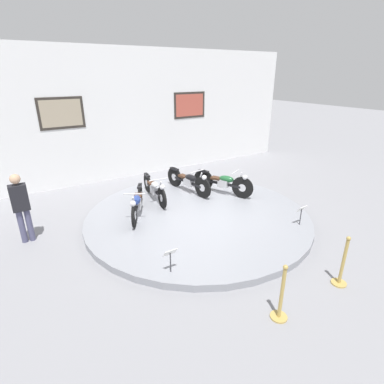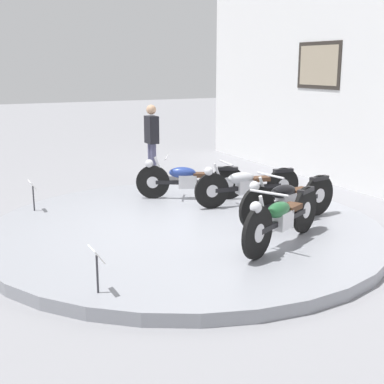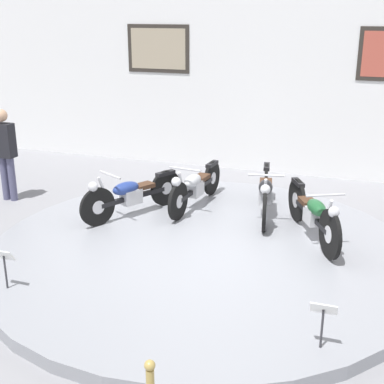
% 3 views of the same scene
% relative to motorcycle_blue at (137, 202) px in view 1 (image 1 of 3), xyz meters
% --- Properties ---
extents(ground_plane, '(60.00, 60.00, 0.00)m').
position_rel_motorcycle_blue_xyz_m(ground_plane, '(1.43, -0.75, -0.53)').
color(ground_plane, gray).
extents(display_platform, '(5.98, 5.98, 0.16)m').
position_rel_motorcycle_blue_xyz_m(display_platform, '(1.43, -0.75, -0.45)').
color(display_platform, gray).
rests_on(display_platform, ground_plane).
extents(back_wall, '(14.00, 0.22, 4.57)m').
position_rel_motorcycle_blue_xyz_m(back_wall, '(1.43, 3.73, 1.75)').
color(back_wall, white).
rests_on(back_wall, ground_plane).
extents(motorcycle_blue, '(0.99, 1.74, 0.78)m').
position_rel_motorcycle_blue_xyz_m(motorcycle_blue, '(0.00, 0.00, 0.00)').
color(motorcycle_blue, black).
rests_on(motorcycle_blue, display_platform).
extents(motorcycle_silver, '(0.54, 1.95, 0.78)m').
position_rel_motorcycle_blue_xyz_m(motorcycle_silver, '(0.84, 0.70, 0.00)').
color(motorcycle_silver, black).
rests_on(motorcycle_silver, display_platform).
extents(motorcycle_black, '(0.55, 1.98, 0.80)m').
position_rel_motorcycle_blue_xyz_m(motorcycle_black, '(2.03, 0.71, 0.02)').
color(motorcycle_black, black).
rests_on(motorcycle_black, display_platform).
extents(motorcycle_green, '(0.96, 1.83, 0.81)m').
position_rel_motorcycle_blue_xyz_m(motorcycle_green, '(2.86, 0.00, 0.03)').
color(motorcycle_green, black).
rests_on(motorcycle_green, display_platform).
extents(info_placard_front_left, '(0.26, 0.11, 0.51)m').
position_rel_motorcycle_blue_xyz_m(info_placard_front_left, '(-0.40, -2.65, -0.00)').
color(info_placard_front_left, '#333338').
rests_on(info_placard_front_left, display_platform).
extents(info_placard_front_centre, '(0.26, 0.11, 0.51)m').
position_rel_motorcycle_blue_xyz_m(info_placard_front_centre, '(3.27, -2.65, -0.00)').
color(info_placard_front_centre, '#333338').
rests_on(info_placard_front_centre, display_platform).
extents(visitor_standing, '(0.36, 0.22, 1.67)m').
position_rel_motorcycle_blue_xyz_m(visitor_standing, '(-2.62, 0.37, 0.41)').
color(visitor_standing, '#4C4C6B').
rests_on(visitor_standing, ground_plane).
extents(stanchion_post_left_of_entry, '(0.28, 0.28, 1.02)m').
position_rel_motorcycle_blue_xyz_m(stanchion_post_left_of_entry, '(0.63, -4.45, -0.19)').
color(stanchion_post_left_of_entry, tan).
rests_on(stanchion_post_left_of_entry, ground_plane).
extents(stanchion_post_right_of_entry, '(0.28, 0.28, 1.02)m').
position_rel_motorcycle_blue_xyz_m(stanchion_post_right_of_entry, '(2.24, -4.45, -0.19)').
color(stanchion_post_right_of_entry, tan).
rests_on(stanchion_post_right_of_entry, ground_plane).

